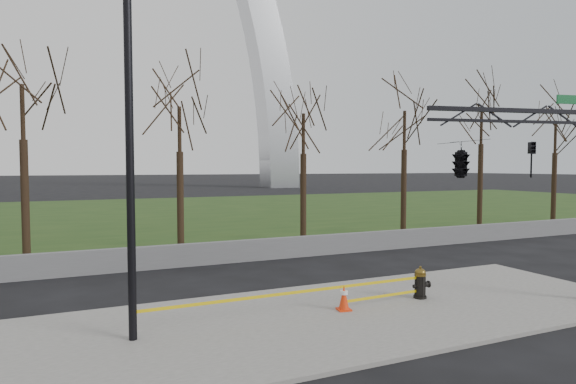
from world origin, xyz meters
name	(u,v)px	position (x,y,z in m)	size (l,w,h in m)	color
ground	(335,318)	(0.00, 0.00, 0.00)	(500.00, 500.00, 0.00)	black
sidewalk	(335,316)	(0.00, 0.00, 0.05)	(18.00, 6.00, 0.10)	slate
grass_strip	(159,214)	(0.00, 30.00, 0.03)	(120.00, 40.00, 0.06)	#213D16
guardrail	(240,251)	(0.00, 8.00, 0.45)	(60.00, 0.30, 0.90)	#59595B
tree_row	(243,162)	(1.51, 12.00, 4.21)	(49.02, 4.00, 8.42)	black
fire_hydrant	(421,283)	(3.06, 0.31, 0.53)	(0.59, 0.38, 0.94)	black
traffic_cone	(344,298)	(0.39, 0.20, 0.44)	(0.40, 0.40, 0.69)	red
street_light	(140,133)	(-4.79, 0.20, 4.69)	(2.39, 0.46, 8.21)	black
traffic_signal_mast	(486,160)	(4.13, -1.02, 4.15)	(5.01, 2.54, 6.00)	black
caution_tape	(319,293)	(-0.32, 0.26, 0.62)	(8.06, 0.12, 0.47)	#E0BC0B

